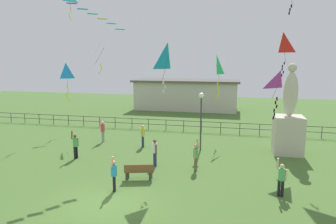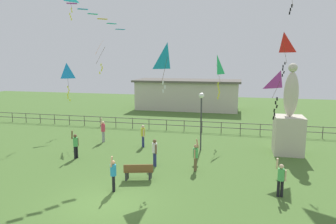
# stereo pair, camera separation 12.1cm
# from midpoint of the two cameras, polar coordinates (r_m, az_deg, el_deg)

# --- Properties ---
(ground_plane) EXTENTS (80.00, 80.00, 0.00)m
(ground_plane) POSITION_cam_midpoint_polar(r_m,az_deg,el_deg) (14.02, -11.63, -16.26)
(ground_plane) COLOR #476B2D
(statue_monument) EXTENTS (1.82, 1.82, 5.89)m
(statue_monument) POSITION_cam_midpoint_polar(r_m,az_deg,el_deg) (21.39, 21.44, -2.48)
(statue_monument) COLOR beige
(statue_monument) RESTS_ON ground_plane
(lamppost) EXTENTS (0.36, 0.36, 3.94)m
(lamppost) POSITION_cam_midpoint_polar(r_m,az_deg,el_deg) (20.46, 6.04, 0.71)
(lamppost) COLOR #38383D
(lamppost) RESTS_ON ground_plane
(park_bench) EXTENTS (1.55, 0.80, 0.85)m
(park_bench) POSITION_cam_midpoint_polar(r_m,az_deg,el_deg) (16.00, -5.67, -10.94)
(park_bench) COLOR brown
(park_bench) RESTS_ON ground_plane
(person_0) EXTENTS (0.30, 0.48, 1.88)m
(person_0) POSITION_cam_midpoint_polar(r_m,az_deg,el_deg) (23.31, -12.25, -3.27)
(person_0) COLOR #99999E
(person_0) RESTS_ON ground_plane
(person_1) EXTENTS (0.28, 0.47, 1.76)m
(person_1) POSITION_cam_midpoint_polar(r_m,az_deg,el_deg) (14.71, -10.31, -11.19)
(person_1) COLOR black
(person_1) RESTS_ON ground_plane
(person_2) EXTENTS (0.29, 0.42, 1.58)m
(person_2) POSITION_cam_midpoint_polar(r_m,az_deg,el_deg) (21.60, -4.90, -4.21)
(person_2) COLOR navy
(person_2) RESTS_ON ground_plane
(person_3) EXTENTS (0.34, 0.45, 1.81)m
(person_3) POSITION_cam_midpoint_polar(r_m,az_deg,el_deg) (19.94, -17.10, -5.80)
(person_3) COLOR black
(person_3) RESTS_ON ground_plane
(person_4) EXTENTS (0.46, 0.28, 1.80)m
(person_4) POSITION_cam_midpoint_polar(r_m,az_deg,el_deg) (14.84, 20.19, -11.40)
(person_4) COLOR black
(person_4) RESTS_ON ground_plane
(person_5) EXTENTS (0.33, 0.40, 1.59)m
(person_5) POSITION_cam_midpoint_polar(r_m,az_deg,el_deg) (17.75, -2.66, -7.26)
(person_5) COLOR navy
(person_5) RESTS_ON ground_plane
(person_6) EXTENTS (0.31, 0.46, 1.78)m
(person_6) POSITION_cam_midpoint_polar(r_m,az_deg,el_deg) (17.08, 5.01, -8.06)
(person_6) COLOR brown
(person_6) RESTS_ON ground_plane
(kite_0) EXTENTS (0.98, 0.99, 2.59)m
(kite_0) POSITION_cam_midpoint_polar(r_m,az_deg,el_deg) (15.99, -0.28, 10.06)
(kite_0) COLOR #198CD1
(kite_1) EXTENTS (1.30, 1.35, 2.87)m
(kite_1) POSITION_cam_midpoint_polar(r_m,az_deg,el_deg) (25.37, -11.97, 11.70)
(kite_1) COLOR orange
(kite_2) EXTENTS (1.09, 1.08, 3.13)m
(kite_2) POSITION_cam_midpoint_polar(r_m,az_deg,el_deg) (26.98, -18.62, 6.95)
(kite_2) COLOR #198CD1
(kite_3) EXTENTS (0.73, 0.94, 3.34)m
(kite_3) POSITION_cam_midpoint_polar(r_m,az_deg,el_deg) (23.36, 8.88, 8.44)
(kite_3) COLOR #1EB759
(kite_6) EXTENTS (1.20, 1.16, 2.77)m
(kite_6) POSITION_cam_midpoint_polar(r_m,az_deg,el_deg) (18.20, 20.01, 5.22)
(kite_6) COLOR #B22DB2
(kite_7) EXTENTS (1.18, 1.13, 3.13)m
(kite_7) POSITION_cam_midpoint_polar(r_m,az_deg,el_deg) (23.78, 20.49, 11.78)
(kite_7) COLOR red
(waterfront_railing) EXTENTS (36.05, 0.06, 0.95)m
(waterfront_railing) POSITION_cam_midpoint_polar(r_m,az_deg,el_deg) (26.64, -0.03, -2.12)
(waterfront_railing) COLOR #4C4742
(waterfront_railing) RESTS_ON ground_plane
(pavilion_building) EXTENTS (12.93, 5.34, 3.66)m
(pavilion_building) POSITION_cam_midpoint_polar(r_m,az_deg,el_deg) (38.17, 3.41, 3.32)
(pavilion_building) COLOR beige
(pavilion_building) RESTS_ON ground_plane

